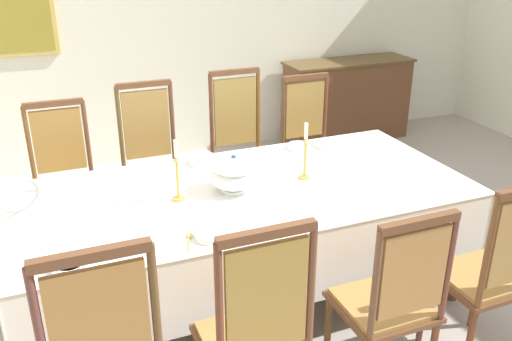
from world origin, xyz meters
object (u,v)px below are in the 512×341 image
at_px(chair_north_b, 153,163).
at_px(chair_south_c, 391,301).
at_px(spoon_primary, 311,145).
at_px(chair_south_d, 492,271).
at_px(dining_table, 244,200).
at_px(chair_north_d, 310,143).
at_px(chair_north_a, 65,179).
at_px(candlestick_east, 305,156).
at_px(soup_tureen, 234,173).
at_px(chair_north_c, 241,149).
at_px(bowl_near_left, 299,146).
at_px(bowl_far_left, 69,265).
at_px(chair_south_b, 255,333).
at_px(spoon_secondary, 189,238).
at_px(bowl_near_right, 212,234).
at_px(bowl_far_right, 204,160).
at_px(candlestick_west, 177,176).
at_px(sideboard, 347,100).

relative_size(chair_north_b, chair_south_c, 1.12).
bearing_deg(spoon_primary, chair_south_d, -91.08).
relative_size(dining_table, chair_north_d, 2.36).
height_order(chair_north_a, candlestick_east, candlestick_east).
height_order(soup_tureen, candlestick_east, candlestick_east).
relative_size(chair_north_c, bowl_near_left, 7.54).
height_order(chair_north_c, bowl_far_left, chair_north_c).
height_order(chair_north_b, chair_south_c, chair_north_b).
bearing_deg(chair_south_b, chair_north_a, 107.20).
height_order(candlestick_east, spoon_secondary, candlestick_east).
distance_m(chair_south_c, chair_north_d, 2.11).
height_order(chair_north_a, bowl_near_left, chair_north_a).
xyz_separation_m(soup_tureen, bowl_near_right, (-0.29, -0.47, -0.09)).
relative_size(chair_south_b, spoon_primary, 6.65).
height_order(dining_table, bowl_near_right, bowl_near_right).
height_order(chair_north_b, chair_south_d, chair_north_b).
relative_size(bowl_near_left, bowl_far_right, 0.82).
distance_m(candlestick_west, spoon_primary, 1.22).
bearing_deg(bowl_far_left, bowl_near_right, 2.14).
relative_size(candlestick_west, sideboard, 0.25).
bearing_deg(candlestick_west, bowl_near_left, 25.72).
relative_size(chair_south_c, sideboard, 0.75).
height_order(chair_south_d, bowl_near_right, chair_south_d).
relative_size(chair_south_c, spoon_primary, 6.10).
xyz_separation_m(bowl_far_left, bowl_far_right, (0.93, 0.96, 0.01)).
xyz_separation_m(candlestick_west, candlestick_east, (0.80, 0.00, -0.00)).
bearing_deg(candlestick_west, chair_south_c, -53.11).
bearing_deg(sideboard, dining_table, 48.22).
relative_size(chair_south_d, bowl_far_right, 5.66).
bearing_deg(spoon_primary, candlestick_west, -166.43).
xyz_separation_m(chair_north_b, bowl_far_left, (-0.69, -1.51, 0.19)).
distance_m(chair_south_d, spoon_secondary, 1.56).
height_order(dining_table, candlestick_west, candlestick_west).
xyz_separation_m(chair_north_a, candlestick_east, (1.37, -1.01, 0.34)).
bearing_deg(chair_north_b, candlestick_east, 126.01).
bearing_deg(soup_tureen, spoon_secondary, -131.99).
xyz_separation_m(chair_south_d, sideboard, (1.19, 3.44, -0.13)).
height_order(bowl_far_right, sideboard, sideboard).
bearing_deg(spoon_secondary, chair_south_d, -4.55).
bearing_deg(bowl_far_right, bowl_near_right, -104.75).
bearing_deg(spoon_primary, bowl_near_left, -177.31).
height_order(soup_tureen, bowl_near_right, soup_tureen).
bearing_deg(dining_table, spoon_secondary, -136.16).
xyz_separation_m(chair_south_c, bowl_near_left, (0.24, 1.49, 0.23)).
distance_m(chair_south_d, spoon_primary, 1.56).
xyz_separation_m(soup_tureen, bowl_far_left, (-0.97, -0.50, -0.09)).
bearing_deg(candlestick_west, chair_north_d, 36.50).
bearing_deg(chair_north_a, candlestick_west, 119.37).
relative_size(chair_north_b, spoon_primary, 6.81).
height_order(chair_north_a, soup_tureen, chair_north_a).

